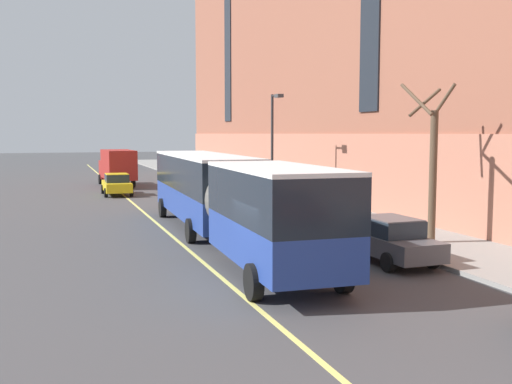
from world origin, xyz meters
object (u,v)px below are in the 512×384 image
taxi_cab (117,184)px  street_lamp (274,137)px  parked_car_green_1 (233,191)px  street_tree_mid_block (432,164)px  city_bus (223,193)px  box_truck (117,166)px  parked_car_champagne_4 (294,210)px  parked_car_darkgray_0 (387,239)px  parked_car_navy_5 (197,180)px

taxi_cab → street_lamp: (8.20, -10.22, 3.43)m
parked_car_green_1 → street_tree_mid_block: (3.16, -16.55, 2.47)m
city_bus → box_truck: bearing=92.8°
taxi_cab → box_truck: bearing=83.6°
parked_car_champagne_4 → street_tree_mid_block: bearing=-63.4°
street_lamp → taxi_cab: bearing=128.7°
parked_car_darkgray_0 → parked_car_navy_5: size_ratio=1.00×
parked_car_navy_5 → parked_car_green_1: bearing=-89.0°
box_truck → street_tree_mid_block: size_ratio=1.20×
city_bus → box_truck: city_bus is taller
parked_car_champagne_4 → box_truck: (-5.68, 24.71, 0.96)m
parked_car_green_1 → street_tree_mid_block: 17.03m
parked_car_darkgray_0 → taxi_cab: same height
city_bus → street_lamp: street_lamp is taller
parked_car_green_1 → street_lamp: (1.71, -2.84, 3.43)m
parked_car_navy_5 → street_tree_mid_block: 25.93m
parked_car_green_1 → street_tree_mid_block: bearing=-79.2°
parked_car_darkgray_0 → parked_car_champagne_4: same height
street_tree_mid_block → street_lamp: street_lamp is taller
box_truck → taxi_cab: box_truck is taller
parked_car_green_1 → box_truck: bearing=111.4°
city_bus → street_lamp: size_ratio=3.07×
city_bus → parked_car_darkgray_0: (4.37, -5.32, -1.24)m
parked_car_navy_5 → street_lamp: (1.87, -11.88, 3.43)m
parked_car_champagne_4 → box_truck: size_ratio=0.58×
parked_car_darkgray_0 → parked_car_champagne_4: (-0.03, 8.29, -0.00)m
parked_car_champagne_4 → street_tree_mid_block: street_tree_mid_block is taller
street_tree_mid_block → street_lamp: size_ratio=0.94×
city_bus → parked_car_navy_5: city_bus is taller
city_bus → parked_car_green_1: (4.34, 13.19, -1.24)m
parked_car_green_1 → parked_car_navy_5: (-0.16, 9.05, 0.00)m
city_bus → parked_car_green_1: city_bus is taller
parked_car_green_1 → taxi_cab: bearing=131.3°
parked_car_champagne_4 → box_truck: 25.37m
city_bus → parked_car_navy_5: size_ratio=4.22×
parked_car_darkgray_0 → street_lamp: (1.69, 15.67, 3.43)m
taxi_cab → street_tree_mid_block: (9.64, -23.93, 2.47)m
city_bus → street_lamp: 12.19m
parked_car_champagne_4 → parked_car_darkgray_0: bearing=-89.8°
parked_car_green_1 → parked_car_navy_5: bearing=91.0°
parked_car_green_1 → taxi_cab: 9.83m
box_truck → parked_car_green_1: bearing=-68.6°
taxi_cab → parked_car_green_1: bearing=-48.7°
parked_car_darkgray_0 → taxi_cab: bearing=104.1°
parked_car_champagne_4 → taxi_cab: size_ratio=0.98×
parked_car_darkgray_0 → street_tree_mid_block: (3.13, 1.96, 2.47)m
street_tree_mid_block → parked_car_darkgray_0: bearing=-147.9°
street_lamp → parked_car_navy_5: bearing=98.9°
city_bus → street_tree_mid_block: size_ratio=3.24×
parked_car_darkgray_0 → taxi_cab: size_ratio=1.08×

